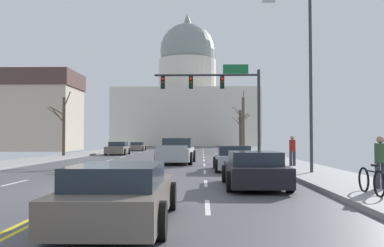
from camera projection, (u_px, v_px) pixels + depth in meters
The scene contains 18 objects.
ground at pixel (97, 189), 13.40m from camera, with size 20.00×180.00×0.20m.
signal_gantry at pixel (221, 90), 31.30m from camera, with size 7.91×0.41×7.02m.
street_lamp_right at pixel (304, 67), 18.62m from camera, with size 2.19×0.24×7.91m.
capitol_building at pixel (187, 103), 94.28m from camera, with size 30.08×23.35×29.93m.
pickup_truck_near_00 at pixel (177, 152), 27.43m from camera, with size 2.45×5.87×1.63m.
sedan_near_01 at pixel (233, 159), 21.25m from camera, with size 1.98×4.38×1.26m.
sedan_near_02 at pixel (254, 170), 14.14m from camera, with size 2.04×4.53×1.20m.
sedan_near_03 at pixel (120, 194), 8.11m from camera, with size 2.03×4.64×1.16m.
sedan_oncoming_00 at pixel (118, 149), 41.31m from camera, with size 2.10×4.31×1.27m.
sedan_oncoming_01 at pixel (137, 147), 54.75m from camera, with size 2.05×4.48×1.11m.
flank_building_01 at pixel (40, 111), 54.20m from camera, with size 9.72×8.26×10.17m.
bare_tree_00 at pixel (240, 128), 59.92m from camera, with size 1.52×2.04×5.49m.
bare_tree_02 at pixel (243, 123), 49.60m from camera, with size 1.56×1.73×6.99m.
bare_tree_03 at pixel (63, 124), 35.96m from camera, with size 1.64×2.39×5.60m.
bare_tree_04 at pixel (242, 132), 53.74m from camera, with size 2.34×1.09×4.53m.
pedestrian_00 at pixel (292, 149), 22.78m from camera, with size 0.35×0.34×1.62m.
pedestrian_01 at pixel (381, 159), 12.53m from camera, with size 0.35×0.34×1.57m.
bicycle_parked at pixel (371, 181), 11.30m from camera, with size 0.12×1.77×0.85m.
Camera 1 is at (3.38, -13.38, 1.65)m, focal length 39.21 mm.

